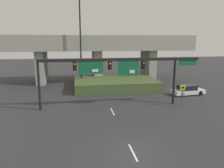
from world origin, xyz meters
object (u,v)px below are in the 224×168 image
Objects in this scene: speed_limit_sign at (182,92)px; parked_sedan_near_right at (188,90)px; highway_light_pole_near at (81,41)px; signal_gantry at (118,67)px.

speed_limit_sign reaches higher than parked_sedan_near_right.
highway_light_pole_near reaches higher than speed_limit_sign.
parked_sedan_near_right is (10.78, 3.82, -3.97)m from signal_gantry.
highway_light_pole_near is (-11.30, 12.77, 5.73)m from speed_limit_sign.
signal_gantry is 12.50m from highway_light_pole_near.
signal_gantry is 12.11m from parked_sedan_near_right.
signal_gantry is 7.18× the size of speed_limit_sign.
speed_limit_sign is 0.18× the size of highway_light_pole_near.
parked_sedan_near_right is at bearing -27.67° from highway_light_pole_near.
highway_light_pole_near is 2.93× the size of parked_sedan_near_right.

